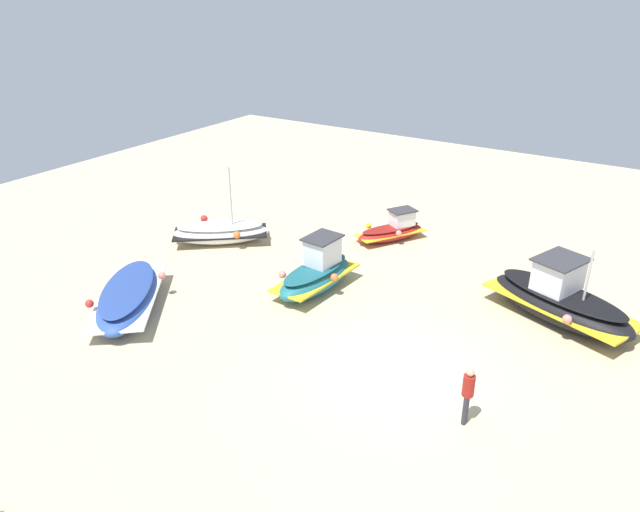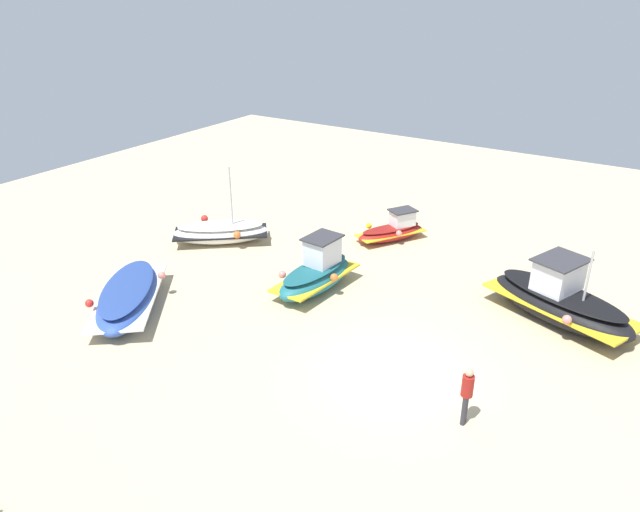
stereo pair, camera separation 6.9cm
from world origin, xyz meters
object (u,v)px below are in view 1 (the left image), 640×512
at_px(fishing_boat_2, 317,273).
at_px(person_walking, 468,392).
at_px(fishing_boat_1, 220,232).
at_px(fishing_boat_4, 560,300).
at_px(fishing_boat_3, 128,297).
at_px(fishing_boat_0, 392,230).

xyz_separation_m(fishing_boat_2, person_walking, (-7.43, 4.21, 0.32)).
height_order(fishing_boat_1, fishing_boat_4, fishing_boat_1).
bearing_deg(fishing_boat_2, fishing_boat_4, -67.53).
xyz_separation_m(fishing_boat_1, person_walking, (-13.54, 5.67, 0.52)).
bearing_deg(fishing_boat_4, fishing_boat_1, 25.17).
distance_m(fishing_boat_2, fishing_boat_3, 6.92).
distance_m(fishing_boat_3, fishing_boat_4, 15.21).
relative_size(fishing_boat_1, fishing_boat_4, 0.78).
distance_m(fishing_boat_0, person_walking, 12.36).
relative_size(fishing_boat_1, fishing_boat_3, 0.84).
bearing_deg(fishing_boat_1, fishing_boat_4, 145.49).
bearing_deg(fishing_boat_3, fishing_boat_0, 117.17).
height_order(fishing_boat_0, fishing_boat_1, fishing_boat_1).
height_order(fishing_boat_0, fishing_boat_3, fishing_boat_0).
distance_m(fishing_boat_0, fishing_boat_1, 7.80).
relative_size(fishing_boat_0, person_walking, 1.98).
bearing_deg(fishing_boat_1, person_walking, 118.00).
distance_m(fishing_boat_4, person_walking, 6.93).
distance_m(fishing_boat_1, fishing_boat_4, 14.47).
height_order(fishing_boat_0, fishing_boat_4, fishing_boat_4).
height_order(fishing_boat_2, fishing_boat_4, fishing_boat_4).
relative_size(fishing_boat_0, fishing_boat_3, 0.66).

